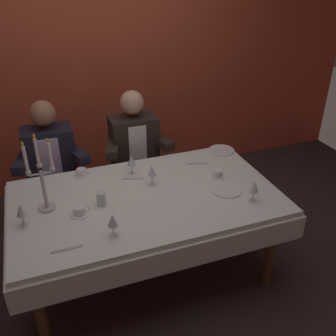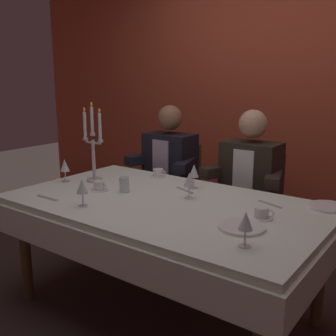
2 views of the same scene
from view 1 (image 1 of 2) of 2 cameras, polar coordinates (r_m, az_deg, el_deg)
name	(u,v)px [view 1 (image 1 of 2)]	position (r m, az deg, el deg)	size (l,w,h in m)	color
ground_plane	(149,271)	(3.22, -2.93, -15.23)	(12.00, 12.00, 0.00)	#382C29
back_wall	(95,59)	(4.02, -10.88, 15.78)	(6.00, 0.12, 2.70)	#C14A30
dining_table	(147,209)	(2.82, -3.25, -6.20)	(1.94, 1.14, 0.74)	white
candelabra	(42,181)	(2.62, -18.36, -1.81)	(0.19, 0.11, 0.56)	silver
dinner_plate_0	(226,189)	(2.84, 8.76, -3.18)	(0.23, 0.23, 0.01)	white
dinner_plate_1	(221,150)	(3.40, 8.03, 2.62)	(0.23, 0.23, 0.01)	white
wine_glass_0	(113,221)	(2.34, -8.32, -7.86)	(0.07, 0.07, 0.16)	silver
wine_glass_1	(131,161)	(2.98, -5.51, 1.07)	(0.07, 0.07, 0.16)	silver
wine_glass_2	(152,171)	(2.83, -2.44, -0.44)	(0.07, 0.07, 0.16)	silver
wine_glass_3	(254,187)	(2.70, 12.82, -2.80)	(0.07, 0.07, 0.16)	silver
wine_glass_4	(21,210)	(2.57, -21.20, -5.97)	(0.07, 0.07, 0.16)	silver
water_tumbler_0	(101,199)	(2.67, -9.97, -4.60)	(0.06, 0.06, 0.10)	silver
coffee_cup_0	(217,174)	(2.99, 7.39, -0.92)	(0.13, 0.12, 0.06)	white
coffee_cup_1	(79,211)	(2.61, -13.16, -6.36)	(0.13, 0.12, 0.06)	white
coffee_cup_2	(82,173)	(3.05, -12.85, -0.71)	(0.13, 0.12, 0.06)	white
fork_0	(198,164)	(3.17, 4.47, 0.65)	(0.17, 0.02, 0.01)	#B7B7BC
knife_1	(66,249)	(2.37, -15.01, -11.69)	(0.19, 0.02, 0.01)	#B7B7BC
fork_2	(133,179)	(2.96, -5.26, -1.61)	(0.17, 0.02, 0.01)	#B7B7BC
seated_diner_0	(50,156)	(3.45, -17.31, 1.69)	(0.63, 0.48, 1.24)	brown
seated_diner_1	(134,143)	(3.54, -5.16, 3.71)	(0.63, 0.48, 1.24)	brown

